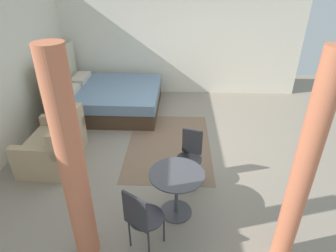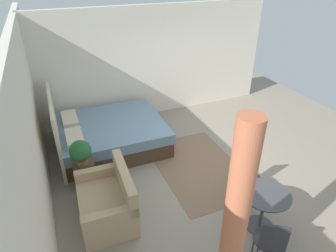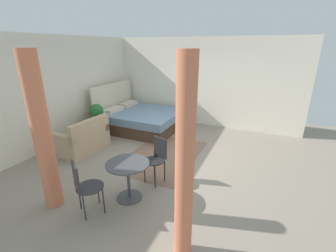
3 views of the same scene
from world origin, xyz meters
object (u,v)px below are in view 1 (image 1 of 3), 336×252
Objects in this scene: vase at (62,102)px; couch at (55,146)px; bed at (108,97)px; cafe_chair_near_couch at (191,152)px; nightstand at (62,121)px; potted_plant at (54,100)px; cafe_chair_near_window at (141,216)px; balcony_table at (177,186)px.

couch is at bearing -168.85° from vase.
bed is 3.13m from cafe_chair_near_couch.
potted_plant is at bearing 174.11° from nightstand.
nightstand is (-1.09, 0.70, -0.06)m from bed.
cafe_chair_near_window is at bearing -144.19° from nightstand.
bed is 1.84× the size of couch.
vase reaches higher than nightstand.
potted_plant is 2.08× the size of vase.
cafe_chair_near_window is at bearing -143.02° from potted_plant.
potted_plant reaches higher than cafe_chair_near_window.
cafe_chair_near_couch is (-1.53, -2.54, -0.10)m from vase.
potted_plant is 0.53× the size of cafe_chair_near_couch.
nightstand is at bearing -5.89° from potted_plant.
vase is (-0.97, 0.68, 0.32)m from bed.
cafe_chair_near_couch is (-1.31, -2.57, -0.25)m from potted_plant.
balcony_table is (-1.15, -2.13, 0.18)m from couch.
cafe_chair_near_couch is (-2.51, -1.86, 0.22)m from bed.
cafe_chair_near_window is (-0.61, 0.40, 0.06)m from balcony_table.
bed is at bearing 27.48° from balcony_table.
bed is 3.61m from balcony_table.
couch is (-2.06, 0.47, -0.03)m from bed.
potted_plant is 3.13m from balcony_table.
cafe_chair_near_window is (-3.81, -1.26, 0.22)m from bed.
potted_plant is at bearing 149.22° from bed.
couch is at bearing -166.37° from nightstand.
balcony_table reaches higher than nightstand.
balcony_table is 0.74m from cafe_chair_near_window.
bed is 1.23m from vase.
balcony_table is (-2.01, -2.38, -0.31)m from potted_plant.
cafe_chair_near_window reaches higher than couch.
balcony_table is at bearing -33.23° from cafe_chair_near_window.
nightstand is at bearing 13.63° from couch.
couch is 2.64× the size of potted_plant.
balcony_table is at bearing -131.73° from nightstand.
couch is 2.39m from cafe_chair_near_couch.
cafe_chair_near_couch reaches higher than nightstand.
potted_plant reaches higher than nightstand.
vase is (0.12, -0.02, 0.37)m from nightstand.
cafe_chair_near_window is at bearing 146.77° from balcony_table.
nightstand is 3.37m from cafe_chair_near_window.
cafe_chair_near_couch is at bearing -118.88° from nightstand.
vase is at bearing 11.15° from couch.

